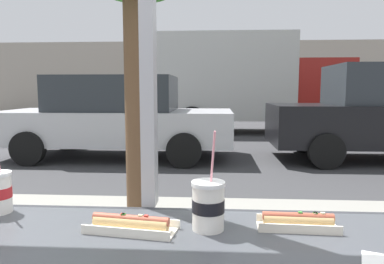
{
  "coord_description": "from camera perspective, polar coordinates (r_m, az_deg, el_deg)",
  "views": [
    {
      "loc": [
        0.24,
        -1.21,
        1.4
      ],
      "look_at": [
        -0.03,
        2.99,
        0.91
      ],
      "focal_mm": 33.54,
      "sensor_mm": 36.0,
      "label": 1
    }
  ],
  "objects": [
    {
      "name": "building_facade_far",
      "position": [
        22.53,
        3.03,
        8.63
      ],
      "size": [
        28.0,
        1.2,
        4.32
      ],
      "primitive_type": "cube",
      "color": "#A89E8E",
      "rests_on": "ground"
    },
    {
      "name": "sidewalk_strip",
      "position": [
        3.13,
        -1.19,
        -18.83
      ],
      "size": [
        16.0,
        2.8,
        0.11
      ],
      "primitive_type": "cube",
      "color": "gray",
      "rests_on": "ground"
    },
    {
      "name": "soda_cup_left",
      "position": [
        1.11,
        2.6,
        -11.47
      ],
      "size": [
        0.1,
        0.1,
        0.31
      ],
      "color": "silver",
      "rests_on": "window_counter"
    },
    {
      "name": "hotdog_tray_far",
      "position": [
        1.13,
        -9.71,
        -14.22
      ],
      "size": [
        0.29,
        0.14,
        0.05
      ],
      "color": "silver",
      "rests_on": "window_counter"
    },
    {
      "name": "hotdog_tray_near",
      "position": [
        1.18,
        16.47,
        -13.47
      ],
      "size": [
        0.25,
        0.1,
        0.05
      ],
      "color": "beige",
      "rests_on": "window_counter"
    },
    {
      "name": "box_truck",
      "position": [
        12.02,
        7.55,
        8.03
      ],
      "size": [
        6.45,
        2.44,
        3.15
      ],
      "color": "beige",
      "rests_on": "ground"
    },
    {
      "name": "ground_plane",
      "position": [
        9.32,
        2.09,
        -1.93
      ],
      "size": [
        60.0,
        60.0,
        0.0
      ],
      "primitive_type": "plane",
      "color": "#38383A"
    },
    {
      "name": "parked_car_silver",
      "position": [
        7.56,
        -11.85,
        2.42
      ],
      "size": [
        4.68,
        2.04,
        1.68
      ],
      "color": "#BCBCC1",
      "rests_on": "ground"
    }
  ]
}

